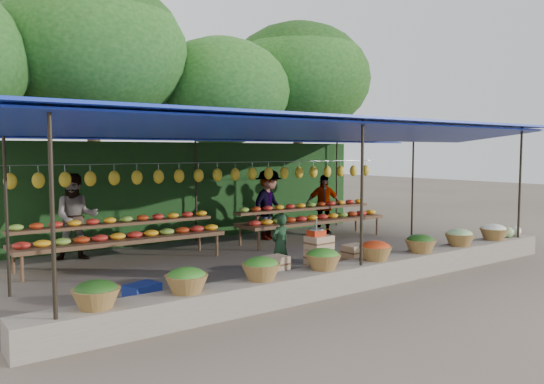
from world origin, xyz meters
TOP-DOWN VIEW (x-y plane):
  - ground at (0.00, 0.00)m, footprint 60.00×60.00m
  - stone_curb at (0.00, -2.75)m, footprint 10.60×0.55m
  - stall_canopy at (-0.00, 0.07)m, footprint 10.80×6.60m
  - produce_baskets at (-0.10, -2.75)m, footprint 8.98×0.58m
  - netting_backdrop at (0.00, 3.15)m, footprint 10.60×0.06m
  - tree_row at (0.50, 6.09)m, footprint 16.51×5.50m
  - fruit_table_left at (-2.49, 1.35)m, footprint 4.21×0.95m
  - fruit_table_right at (2.51, 1.35)m, footprint 4.21×0.95m
  - crate_counter at (-0.09, -1.91)m, footprint 2.37×0.37m
  - weighing_scale at (-0.13, -1.91)m, footprint 0.29×0.29m
  - vendor_seated at (-0.48, -1.31)m, footprint 0.45×0.34m
  - customer_left at (-3.14, 2.25)m, footprint 1.04×0.90m
  - customer_mid at (1.63, 2.02)m, footprint 1.32×1.01m
  - customer_right at (3.25, 1.75)m, footprint 1.04×0.81m
  - blue_crate_front at (-3.95, -2.32)m, footprint 0.54×0.42m
  - blue_crate_back at (-3.24, -1.55)m, footprint 0.57×0.48m

SIDE VIEW (x-z plane):
  - ground at x=0.00m, z-range 0.00..0.00m
  - blue_crate_back at x=-3.24m, z-range 0.00..0.29m
  - blue_crate_front at x=-3.95m, z-range 0.00..0.30m
  - stone_curb at x=0.00m, z-range 0.00..0.40m
  - crate_counter at x=-0.09m, z-range -0.07..0.70m
  - vendor_seated at x=-0.48m, z-range 0.00..1.12m
  - produce_baskets at x=-0.10m, z-range 0.40..0.73m
  - fruit_table_left at x=-2.49m, z-range 0.14..1.07m
  - fruit_table_right at x=2.51m, z-range 0.14..1.07m
  - customer_right at x=3.25m, z-range 0.00..1.64m
  - weighing_scale at x=-0.13m, z-range 0.69..1.00m
  - customer_mid at x=1.63m, z-range 0.00..1.81m
  - customer_left at x=-3.14m, z-range 0.00..1.82m
  - netting_backdrop at x=0.00m, z-range 0.00..2.50m
  - stall_canopy at x=0.00m, z-range 1.26..4.08m
  - tree_row at x=0.50m, z-range 1.14..8.26m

